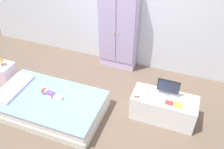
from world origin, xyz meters
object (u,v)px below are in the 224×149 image
Objects in this scene: table_lamp at (0,60)px; tv_stand at (163,108)px; rocking_horse_toy at (137,95)px; book_red at (169,103)px; tv_monitor at (168,87)px; doll at (48,93)px; book_yellow at (178,105)px; nightstand at (6,75)px; bed at (50,105)px; wardrobe at (118,30)px.

table_lamp is 0.18× the size of tv_stand.
book_red is at bearing 4.92° from rocking_horse_toy.
tv_monitor reaches higher than table_lamp.
book_yellow reaches higher than doll.
book_red is at bearing 10.00° from doll.
nightstand is at bearing 167.43° from doll.
bed is at bearing -164.00° from tv_stand.
bed is at bearing -62.59° from doll.
nightstand is at bearing 176.42° from table_lamp.
nightstand is at bearing -174.99° from tv_monitor.
book_red is at bearing 12.58° from bed.
tv_stand reaches higher than nightstand.
doll is 1.81m from tv_stand.
tv_monitor reaches higher than bed.
table_lamp is 3.03m from book_yellow.
book_red is at bearing -68.87° from tv_monitor.
wardrobe reaches higher than bed.
doll is at bearing -112.93° from wardrobe.
tv_monitor is at bearing 15.38° from doll.
book_red is (1.79, 0.40, 0.30)m from bed.
table_lamp is at bearing 164.13° from bed.
book_yellow is at bearing 11.77° from bed.
book_red reaches higher than nightstand.
table_lamp reaches higher than rocking_horse_toy.
nightstand is at bearing -178.32° from book_red.
bed is 1.87m from tv_monitor.
book_red is (0.06, -0.16, -0.15)m from tv_monitor.
table_lamp is 2.85m from tv_monitor.
nightstand is 3.60× the size of book_yellow.
tv_stand reaches higher than bed.
tv_monitor is at bearing -42.28° from wardrobe.
wardrobe is at bearing 67.07° from doll.
nightstand is 3.95× the size of rocking_horse_toy.
tv_monitor is (2.84, 0.25, 0.04)m from table_lamp.
book_red reaches higher than bed.
doll is 1.85m from tv_monitor.
tv_monitor is (1.13, -1.03, -0.22)m from wardrobe.
tv_stand is 0.25m from book_red.
nightstand is 3.66× the size of book_red.
tv_stand is 8.96× the size of rocking_horse_toy.
tv_monitor is at bearing 26.37° from rocking_horse_toy.
wardrobe is at bearing 69.32° from bed.
rocking_horse_toy is at bearing -176.12° from book_yellow.
wardrobe is at bearing 120.22° from rocking_horse_toy.
bed is at bearing -15.87° from nightstand.
book_yellow is at bearing 9.36° from doll.
doll is at bearing -12.57° from nightstand.
table_lamp is (0.00, -0.00, 0.33)m from nightstand.
wardrobe is (0.64, 1.51, 0.48)m from doll.
bed is 4.34× the size of doll.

